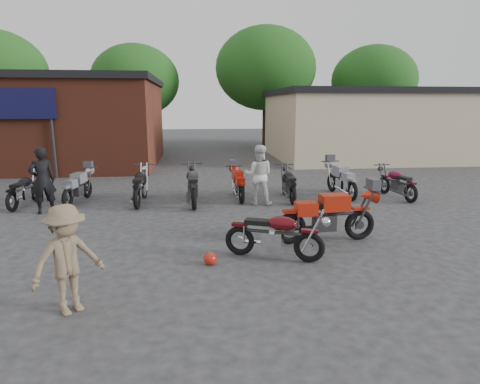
{
  "coord_description": "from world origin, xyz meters",
  "views": [
    {
      "loc": [
        -1.03,
        -6.97,
        2.91
      ],
      "look_at": [
        -0.0,
        2.27,
        0.9
      ],
      "focal_mm": 30.0,
      "sensor_mm": 36.0,
      "label": 1
    }
  ],
  "objects": [
    {
      "name": "row_bike_5",
      "position": [
        1.86,
        5.17,
        0.56
      ],
      "size": [
        0.73,
        1.96,
        1.12
      ],
      "primitive_type": null,
      "rotation": [
        0.0,
        0.0,
        1.52
      ],
      "color": "black",
      "rests_on": "ground"
    },
    {
      "name": "tree_1",
      "position": [
        -5.0,
        22.0,
        3.7
      ],
      "size": [
        5.92,
        5.92,
        7.4
      ],
      "primitive_type": null,
      "color": "#114312",
      "rests_on": "ground"
    },
    {
      "name": "tree_3",
      "position": [
        12.0,
        22.0,
        3.8
      ],
      "size": [
        6.08,
        6.08,
        7.6
      ],
      "primitive_type": null,
      "color": "#114312",
      "rests_on": "ground"
    },
    {
      "name": "row_bike_2",
      "position": [
        -2.71,
        5.19,
        0.59
      ],
      "size": [
        0.72,
        2.06,
        1.19
      ],
      "primitive_type": null,
      "rotation": [
        0.0,
        0.0,
        1.55
      ],
      "color": "black",
      "rests_on": "ground"
    },
    {
      "name": "person_dark",
      "position": [
        -5.2,
        4.29,
        0.92
      ],
      "size": [
        0.8,
        0.71,
        1.83
      ],
      "primitive_type": "imported",
      "rotation": [
        0.0,
        0.0,
        3.65
      ],
      "color": "black",
      "rests_on": "ground"
    },
    {
      "name": "row_bike_1",
      "position": [
        -4.63,
        5.5,
        0.53
      ],
      "size": [
        0.9,
        1.92,
        1.07
      ],
      "primitive_type": null,
      "rotation": [
        0.0,
        0.0,
        1.41
      ],
      "color": "gray",
      "rests_on": "ground"
    },
    {
      "name": "row_bike_6",
      "position": [
        3.69,
        5.47,
        0.58
      ],
      "size": [
        0.85,
        2.06,
        1.16
      ],
      "primitive_type": null,
      "rotation": [
        0.0,
        0.0,
        1.67
      ],
      "color": "#90929D",
      "rests_on": "ground"
    },
    {
      "name": "row_bike_3",
      "position": [
        -1.14,
        4.95,
        0.62
      ],
      "size": [
        0.79,
        2.15,
        1.23
      ],
      "primitive_type": null,
      "rotation": [
        0.0,
        0.0,
        1.61
      ],
      "color": "#242427",
      "rests_on": "ground"
    },
    {
      "name": "row_bike_7",
      "position": [
        5.35,
        4.99,
        0.54
      ],
      "size": [
        0.89,
        1.94,
        1.08
      ],
      "primitive_type": null,
      "rotation": [
        0.0,
        0.0,
        1.72
      ],
      "color": "#560A25",
      "rests_on": "ground"
    },
    {
      "name": "tree_2",
      "position": [
        4.0,
        22.0,
        4.4
      ],
      "size": [
        7.04,
        7.04,
        8.8
      ],
      "primitive_type": null,
      "color": "#114312",
      "rests_on": "ground"
    },
    {
      "name": "sportbike",
      "position": [
        1.78,
        1.1,
        0.63
      ],
      "size": [
        2.21,
        0.86,
        1.26
      ],
      "primitive_type": null,
      "rotation": [
        0.0,
        0.0,
        0.06
      ],
      "color": "red",
      "rests_on": "ground"
    },
    {
      "name": "vintage_motorcycle",
      "position": [
        0.46,
        0.24,
        0.55
      ],
      "size": [
        1.98,
        1.3,
        1.09
      ],
      "primitive_type": null,
      "rotation": [
        0.0,
        0.0,
        -0.4
      ],
      "color": "#540A10",
      "rests_on": "ground"
    },
    {
      "name": "person_light",
      "position": [
        0.81,
        4.62,
        0.89
      ],
      "size": [
        0.99,
        0.84,
        1.79
      ],
      "primitive_type": "imported",
      "rotation": [
        0.0,
        0.0,
        2.94
      ],
      "color": "silver",
      "rests_on": "ground"
    },
    {
      "name": "row_bike_4",
      "position": [
        0.29,
        5.45,
        0.52
      ],
      "size": [
        0.69,
        1.84,
        1.05
      ],
      "primitive_type": null,
      "rotation": [
        0.0,
        0.0,
        1.62
      ],
      "color": "red",
      "rests_on": "ground"
    },
    {
      "name": "helmet",
      "position": [
        -0.8,
        0.08,
        0.12
      ],
      "size": [
        0.3,
        0.3,
        0.23
      ],
      "primitive_type": "ellipsoid",
      "rotation": [
        0.0,
        0.0,
        -0.21
      ],
      "color": "#B11F12",
      "rests_on": "ground"
    },
    {
      "name": "stucco_building",
      "position": [
        8.5,
        15.0,
        1.75
      ],
      "size": [
        10.0,
        8.0,
        3.5
      ],
      "primitive_type": "cube",
      "color": "#C0AF89",
      "rests_on": "ground"
    },
    {
      "name": "brick_building",
      "position": [
        -9.0,
        14.0,
        2.0
      ],
      "size": [
        12.0,
        8.0,
        4.0
      ],
      "primitive_type": "cube",
      "color": "brown",
      "rests_on": "ground"
    },
    {
      "name": "ground",
      "position": [
        0.0,
        0.0,
        0.0
      ],
      "size": [
        90.0,
        90.0,
        0.0
      ],
      "primitive_type": "plane",
      "color": "#2C2C2E"
    },
    {
      "name": "person_tan",
      "position": [
        -2.85,
        -1.45,
        0.79
      ],
      "size": [
        1.17,
        1.11,
        1.59
      ],
      "primitive_type": "imported",
      "rotation": [
        0.0,
        0.0,
        0.69
      ],
      "color": "#7B664C",
      "rests_on": "ground"
    },
    {
      "name": "row_bike_0",
      "position": [
        -6.08,
        5.22,
        0.53
      ],
      "size": [
        0.79,
        1.87,
        1.05
      ],
      "primitive_type": null,
      "rotation": [
        0.0,
        0.0,
        1.46
      ],
      "color": "black",
      "rests_on": "ground"
    }
  ]
}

